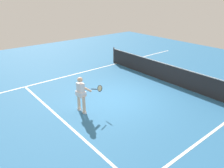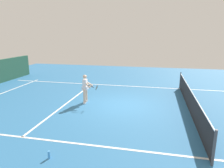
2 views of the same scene
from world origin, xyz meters
name	(u,v)px [view 1 (image 1 of 2)]	position (x,y,z in m)	size (l,w,h in m)	color
ground_plane	(118,99)	(0.00, 0.00, 0.00)	(26.71, 26.71, 0.00)	teal
service_line_marking	(62,120)	(0.00, -2.92, 0.00)	(8.32, 0.10, 0.01)	white
sideline_left_marking	(73,74)	(-4.16, 0.00, 0.00)	(0.10, 18.54, 0.01)	white
sideline_right_marking	(199,142)	(4.16, 0.00, 0.00)	(0.10, 18.54, 0.01)	white
court_net	(165,72)	(0.00, 3.44, 0.52)	(9.00, 0.08, 1.11)	#4C4C51
tennis_player	(82,93)	(-0.04, -1.94, 0.85)	(0.75, 0.96, 1.55)	beige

